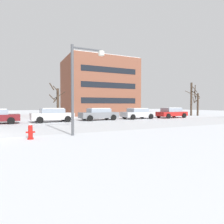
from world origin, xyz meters
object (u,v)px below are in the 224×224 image
parked_car_silver (138,113)px  parked_car_red (171,113)px  street_lamp (79,79)px  fire_hydrant (30,132)px  parked_car_white (52,115)px  parked_car_gray (99,114)px

parked_car_silver → parked_car_red: bearing=-2.8°
street_lamp → parked_car_silver: street_lamp is taller
fire_hydrant → street_lamp: (2.67, 0.36, 2.82)m
parked_car_silver → parked_car_white: bearing=-179.0°
parked_car_white → fire_hydrant: bearing=-104.5°
street_lamp → parked_car_white: (-0.04, 9.82, -2.48)m
street_lamp → parked_car_red: street_lamp is taller
parked_car_gray → parked_car_silver: size_ratio=1.06×
parked_car_gray → parked_car_red: parked_car_red is taller
parked_car_white → parked_car_silver: (10.46, 0.18, -0.03)m
parked_car_white → parked_car_gray: parked_car_white is taller
street_lamp → parked_car_red: 18.61m
parked_car_gray → parked_car_red: 10.47m
parked_car_gray → fire_hydrant: bearing=-127.0°
parked_car_silver → parked_car_red: (5.23, -0.26, 0.01)m
street_lamp → parked_car_gray: size_ratio=1.14×
parked_car_white → parked_car_gray: (5.23, 0.24, -0.02)m
fire_hydrant → parked_car_gray: 13.06m
parked_car_white → parked_car_gray: bearing=2.6°
fire_hydrant → parked_car_silver: (13.09, 10.36, 0.31)m
street_lamp → parked_car_red: (15.65, 9.74, -2.51)m
parked_car_white → parked_car_red: (15.69, -0.08, -0.02)m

